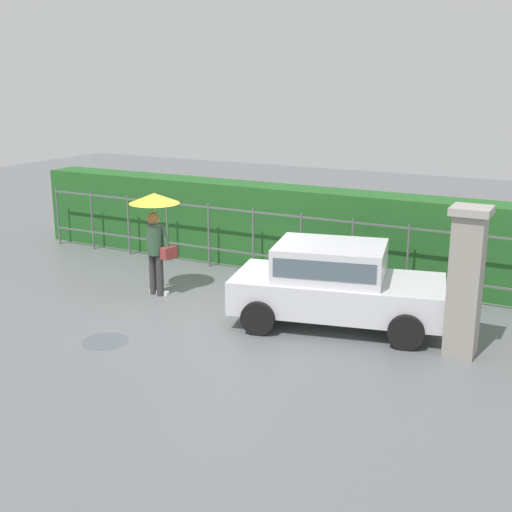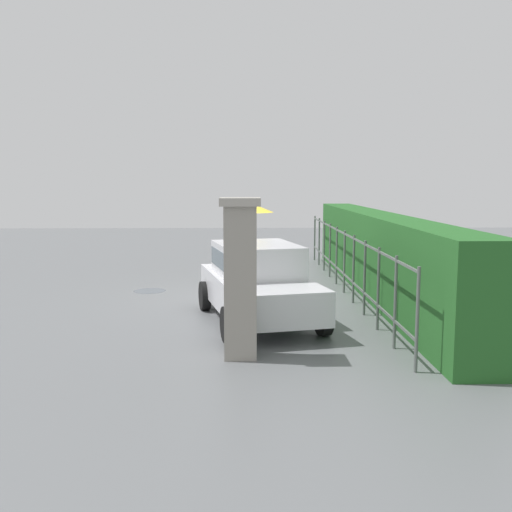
{
  "view_description": "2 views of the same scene",
  "coord_description": "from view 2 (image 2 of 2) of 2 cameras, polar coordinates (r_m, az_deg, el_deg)",
  "views": [
    {
      "loc": [
        6.37,
        -10.08,
        4.33
      ],
      "look_at": [
        0.72,
        0.63,
        1.04
      ],
      "focal_mm": 46.43,
      "sensor_mm": 36.0,
      "label": 1
    },
    {
      "loc": [
        13.22,
        0.25,
        2.66
      ],
      "look_at": [
        0.72,
        0.51,
        1.04
      ],
      "focal_mm": 40.6,
      "sensor_mm": 36.0,
      "label": 2
    }
  ],
  "objects": [
    {
      "name": "hedge_row",
      "position": [
        14.11,
        11.9,
        0.25
      ],
      "size": [
        12.71,
        0.9,
        1.9
      ],
      "primitive_type": "cube",
      "color": "#235B23",
      "rests_on": "ground"
    },
    {
      "name": "fence_section",
      "position": [
        13.97,
        8.71,
        -0.27
      ],
      "size": [
        11.76,
        0.05,
        1.5
      ],
      "color": "#59605B",
      "rests_on": "ground"
    },
    {
      "name": "pedestrian",
      "position": [
        14.74,
        -0.4,
        3.09
      ],
      "size": [
        1.02,
        1.02,
        2.08
      ],
      "rotation": [
        0.0,
        0.0,
        1.4
      ],
      "color": "#333333",
      "rests_on": "ground"
    },
    {
      "name": "car",
      "position": [
        11.01,
        0.19,
        -2.33
      ],
      "size": [
        3.97,
        2.5,
        1.48
      ],
      "rotation": [
        0.0,
        0.0,
        0.22
      ],
      "color": "silver",
      "rests_on": "ground"
    },
    {
      "name": "ground_plane",
      "position": [
        13.48,
        -2.25,
        -4.02
      ],
      "size": [
        40.0,
        40.0,
        0.0
      ],
      "primitive_type": "plane",
      "color": "slate"
    },
    {
      "name": "gate_pillar",
      "position": [
        8.67,
        -1.56,
        -2.04
      ],
      "size": [
        0.6,
        0.6,
        2.42
      ],
      "color": "gray",
      "rests_on": "ground"
    },
    {
      "name": "puddle_near",
      "position": [
        14.4,
        -10.44,
        -3.39
      ],
      "size": [
        0.78,
        0.78,
        0.0
      ],
      "primitive_type": "cylinder",
      "color": "#4C545B",
      "rests_on": "ground"
    }
  ]
}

